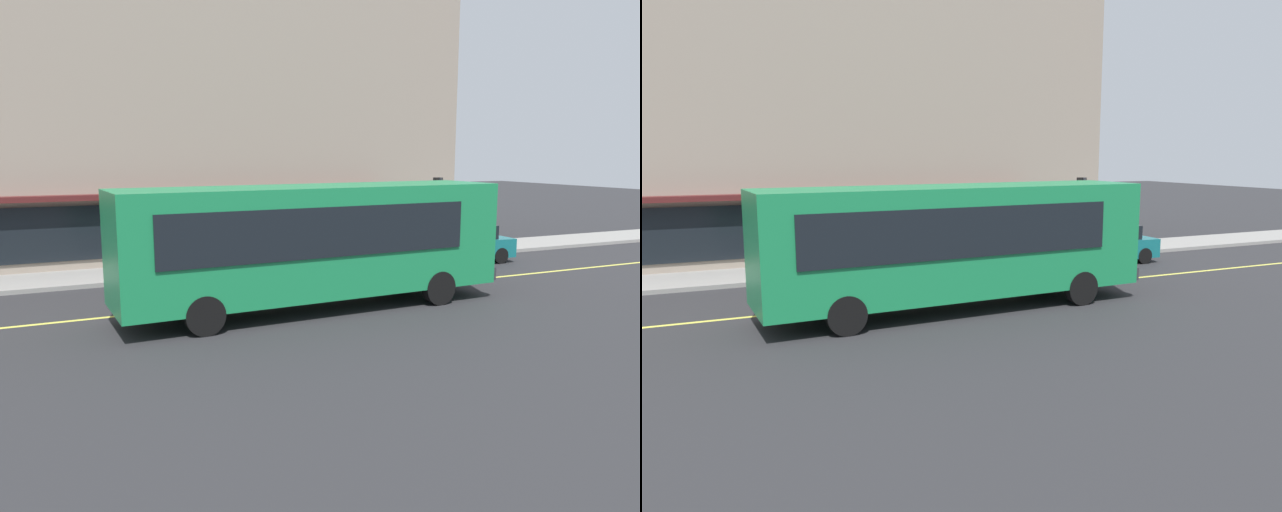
# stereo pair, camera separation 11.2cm
# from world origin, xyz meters

# --- Properties ---
(ground) EXTENTS (120.00, 120.00, 0.00)m
(ground) POSITION_xyz_m (0.00, 0.00, 0.00)
(ground) COLOR #28282B
(sidewalk) EXTENTS (80.00, 2.90, 0.15)m
(sidewalk) POSITION_xyz_m (0.00, 5.54, 0.07)
(sidewalk) COLOR gray
(sidewalk) RESTS_ON ground
(lane_centre_stripe) EXTENTS (36.00, 0.16, 0.01)m
(lane_centre_stripe) POSITION_xyz_m (0.00, 0.00, 0.00)
(lane_centre_stripe) COLOR #D8D14C
(lane_centre_stripe) RESTS_ON ground
(storefront_building) EXTENTS (27.72, 12.27, 11.54)m
(storefront_building) POSITION_xyz_m (-2.14, 12.82, 5.76)
(storefront_building) COLOR gray
(storefront_building) RESTS_ON ground
(bus) EXTENTS (11.21, 2.93, 3.50)m
(bus) POSITION_xyz_m (0.71, -1.53, 1.99)
(bus) COLOR #197F47
(bus) RESTS_ON ground
(traffic_light) EXTENTS (0.30, 0.52, 3.20)m
(traffic_light) POSITION_xyz_m (9.39, 4.95, 2.53)
(traffic_light) COLOR #2D2D33
(traffic_light) RESTS_ON sidewalk
(car_teal) EXTENTS (4.36, 1.99, 1.52)m
(car_teal) POSITION_xyz_m (9.19, 3.07, 0.74)
(car_teal) COLOR #14666B
(car_teal) RESTS_ON ground
(pedestrian_near_storefront) EXTENTS (0.34, 0.34, 1.66)m
(pedestrian_near_storefront) POSITION_xyz_m (6.55, 5.05, 1.15)
(pedestrian_near_storefront) COLOR black
(pedestrian_near_storefront) RESTS_ON sidewalk
(pedestrian_by_curb) EXTENTS (0.34, 0.34, 1.76)m
(pedestrian_by_curb) POSITION_xyz_m (-1.84, 6.54, 1.21)
(pedestrian_by_curb) COLOR black
(pedestrian_by_curb) RESTS_ON sidewalk
(pedestrian_waiting) EXTENTS (0.34, 0.34, 1.82)m
(pedestrian_waiting) POSITION_xyz_m (7.75, 4.98, 1.25)
(pedestrian_waiting) COLOR black
(pedestrian_waiting) RESTS_ON sidewalk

